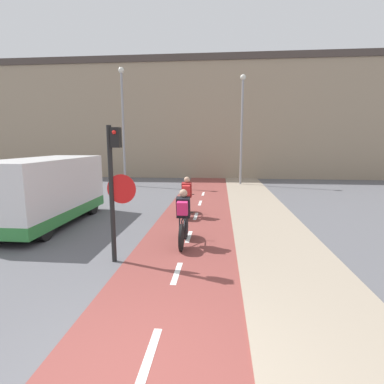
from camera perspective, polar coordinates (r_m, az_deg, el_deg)
The scene contains 7 objects.
building_row_background at distance 25.85m, azimuth 3.46°, elevation 13.52°, with size 60.00×5.20×9.24m.
traffic_light_pole at distance 6.97m, azimuth -14.54°, elevation 2.35°, with size 0.67×0.25×3.15m.
street_lamp_far at distance 19.90m, azimuth -13.03°, elevation 13.99°, with size 0.36×0.36×7.33m.
street_lamp_sidewalk at distance 20.00m, azimuth 9.50°, elevation 13.56°, with size 0.36×0.36×6.99m.
cyclist_near at distance 8.11m, azimuth -1.64°, elevation -5.20°, with size 0.46×1.72×1.54m.
cyclist_far at distance 11.23m, azimuth -0.99°, elevation -1.13°, with size 0.46×1.67×1.51m.
van at distance 11.20m, azimuth -25.96°, elevation -0.07°, with size 1.92×5.00×2.25m.
Camera 1 is at (0.88, -2.96, 2.77)m, focal length 28.00 mm.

